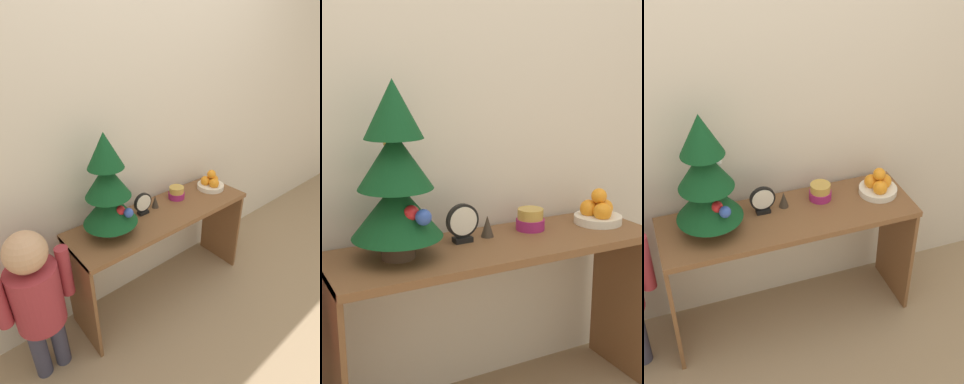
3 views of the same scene
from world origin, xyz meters
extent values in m
plane|color=#997F60|center=(0.00, 0.00, 0.00)|extent=(12.00, 12.00, 0.00)
cube|color=beige|center=(0.00, 0.44, 1.25)|extent=(7.00, 0.05, 2.50)
cube|color=brown|center=(0.00, 0.20, 0.68)|extent=(1.27, 0.40, 0.03)
cube|color=brown|center=(-0.63, 0.20, 0.35)|extent=(0.02, 0.37, 0.69)
cube|color=brown|center=(0.63, 0.20, 0.35)|extent=(0.02, 0.37, 0.69)
cylinder|color=#4C3828|center=(-0.38, 0.21, 0.72)|extent=(0.12, 0.12, 0.05)
cylinder|color=brown|center=(-0.38, 0.21, 0.76)|extent=(0.02, 0.02, 0.04)
cone|color=#0F421E|center=(-0.38, 0.21, 0.86)|extent=(0.31, 0.31, 0.19)
cone|color=#0F421E|center=(-0.38, 0.21, 1.03)|extent=(0.25, 0.25, 0.19)
cone|color=#0F421E|center=(-0.38, 0.21, 1.20)|extent=(0.20, 0.20, 0.19)
sphere|color=red|center=(-0.35, 0.14, 0.86)|extent=(0.05, 0.05, 0.05)
sphere|color=silver|center=(-0.31, 0.28, 1.01)|extent=(0.05, 0.05, 0.05)
sphere|color=gold|center=(-0.38, 0.26, 1.09)|extent=(0.06, 0.06, 0.06)
sphere|color=#2D4CA8|center=(-0.33, 0.11, 0.86)|extent=(0.05, 0.05, 0.05)
sphere|color=silver|center=(-0.41, 0.25, 1.15)|extent=(0.05, 0.05, 0.05)
cylinder|color=silver|center=(0.50, 0.23, 0.71)|extent=(0.20, 0.20, 0.03)
sphere|color=orange|center=(0.54, 0.24, 0.75)|extent=(0.08, 0.08, 0.08)
sphere|color=orange|center=(0.47, 0.26, 0.75)|extent=(0.08, 0.08, 0.08)
sphere|color=orange|center=(0.49, 0.19, 0.75)|extent=(0.08, 0.08, 0.08)
sphere|color=orange|center=(0.50, 0.23, 0.81)|extent=(0.07, 0.07, 0.07)
cylinder|color=#9E2366|center=(0.20, 0.28, 0.71)|extent=(0.12, 0.12, 0.04)
cylinder|color=gold|center=(0.20, 0.28, 0.76)|extent=(0.10, 0.10, 0.04)
cube|color=black|center=(-0.11, 0.26, 0.70)|extent=(0.07, 0.04, 0.02)
cylinder|color=black|center=(-0.11, 0.26, 0.77)|extent=(0.13, 0.02, 0.13)
cylinder|color=white|center=(-0.11, 0.25, 0.77)|extent=(0.11, 0.00, 0.11)
cone|color=#382D23|center=(0.00, 0.28, 0.73)|extent=(0.05, 0.05, 0.08)
cylinder|color=#38384C|center=(-0.92, 0.15, 0.19)|extent=(0.09, 0.09, 0.39)
cylinder|color=#38384C|center=(-0.81, 0.15, 0.19)|extent=(0.09, 0.09, 0.39)
cylinder|color=#992D38|center=(-0.87, 0.15, 0.56)|extent=(0.25, 0.25, 0.35)
sphere|color=tan|center=(-0.87, 0.15, 0.84)|extent=(0.20, 0.20, 0.20)
cylinder|color=#992D38|center=(-0.71, 0.15, 0.63)|extent=(0.07, 0.07, 0.30)
camera|label=1|loc=(-1.09, -1.07, 1.72)|focal=28.00mm
camera|label=2|loc=(-0.92, -1.46, 1.34)|focal=50.00mm
camera|label=3|loc=(-0.63, -1.81, 2.27)|focal=50.00mm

